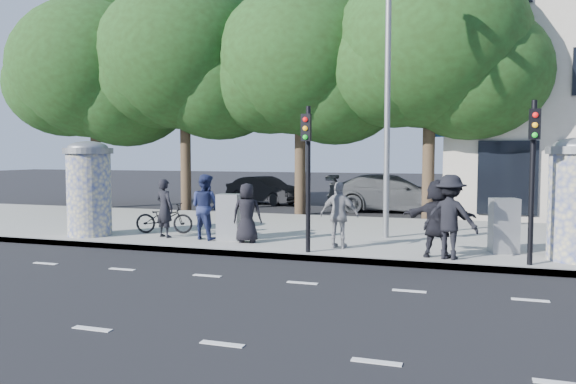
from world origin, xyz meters
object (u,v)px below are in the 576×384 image
(bicycle, at_px, (164,218))
(traffic_pole_far, at_px, (533,165))
(ped_a, at_px, (247,213))
(ped_f, at_px, (438,218))
(traffic_pole_near, at_px, (308,163))
(ped_e, at_px, (339,215))
(ped_c, at_px, (205,207))
(cabinet_right, at_px, (504,226))
(ped_b, at_px, (165,208))
(cabinet_left, at_px, (229,217))
(car_right, at_px, (391,193))
(ped_d, at_px, (450,217))
(ad_column_left, at_px, (89,186))
(car_mid, at_px, (265,190))
(street_lamp, at_px, (387,66))

(bicycle, bearing_deg, traffic_pole_far, -113.95)
(ped_a, height_order, ped_f, ped_f)
(traffic_pole_near, xyz_separation_m, ped_e, (0.57, 0.81, -1.27))
(ped_c, xyz_separation_m, ped_e, (3.75, -0.27, -0.06))
(traffic_pole_near, xyz_separation_m, ped_a, (-1.89, 0.90, -1.31))
(traffic_pole_near, distance_m, cabinet_right, 4.79)
(ped_b, bearing_deg, cabinet_left, -155.74)
(ped_e, bearing_deg, ped_b, 1.09)
(traffic_pole_far, distance_m, car_right, 12.12)
(ped_a, distance_m, ped_d, 5.12)
(ped_a, height_order, bicycle, ped_a)
(ad_column_left, xyz_separation_m, ped_b, (2.21, 0.33, -0.58))
(ped_b, relative_size, ped_f, 0.93)
(ped_d, distance_m, car_right, 11.33)
(ped_f, distance_m, cabinet_left, 5.52)
(traffic_pole_far, height_order, ped_e, traffic_pole_far)
(car_mid, bearing_deg, cabinet_right, -117.10)
(traffic_pole_far, height_order, car_mid, traffic_pole_far)
(street_lamp, xyz_separation_m, ped_c, (-4.58, -1.75, -3.77))
(street_lamp, bearing_deg, ped_e, -112.20)
(ped_b, height_order, bicycle, ped_b)
(traffic_pole_far, relative_size, car_right, 0.63)
(ped_a, distance_m, cabinet_right, 6.26)
(traffic_pole_near, height_order, ped_f, traffic_pole_near)
(ped_a, xyz_separation_m, car_mid, (-4.06, 12.08, -0.26))
(ped_e, distance_m, bicycle, 5.47)
(traffic_pole_far, xyz_separation_m, ped_c, (-7.98, 1.09, -1.20))
(car_right, bearing_deg, ped_d, -171.95)
(bicycle, xyz_separation_m, car_right, (5.22, 9.49, 0.19))
(ped_e, xyz_separation_m, ped_f, (2.34, -0.50, 0.06))
(traffic_pole_near, distance_m, traffic_pole_far, 4.80)
(ped_f, xyz_separation_m, cabinet_right, (1.43, 1.06, -0.23))
(ped_d, bearing_deg, ped_e, -0.22)
(ped_a, distance_m, ped_e, 2.47)
(cabinet_left, bearing_deg, car_right, 66.40)
(ped_b, relative_size, ped_d, 0.87)
(traffic_pole_near, xyz_separation_m, car_right, (0.41, 11.20, -1.45))
(cabinet_right, relative_size, car_right, 0.24)
(street_lamp, bearing_deg, car_right, 96.74)
(cabinet_right, bearing_deg, ped_b, 166.23)
(ped_d, distance_m, bicycle, 8.15)
(street_lamp, relative_size, cabinet_left, 6.52)
(cabinet_right, bearing_deg, ped_e, 172.47)
(traffic_pole_far, xyz_separation_m, cabinet_left, (-7.33, 1.17, -1.47))
(ped_c, bearing_deg, cabinet_right, -161.71)
(traffic_pole_far, bearing_deg, ad_column_left, 176.45)
(bicycle, relative_size, cabinet_left, 1.36)
(ped_c, bearing_deg, ped_f, -171.11)
(traffic_pole_near, bearing_deg, ped_d, 4.03)
(ped_e, height_order, car_mid, ped_e)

